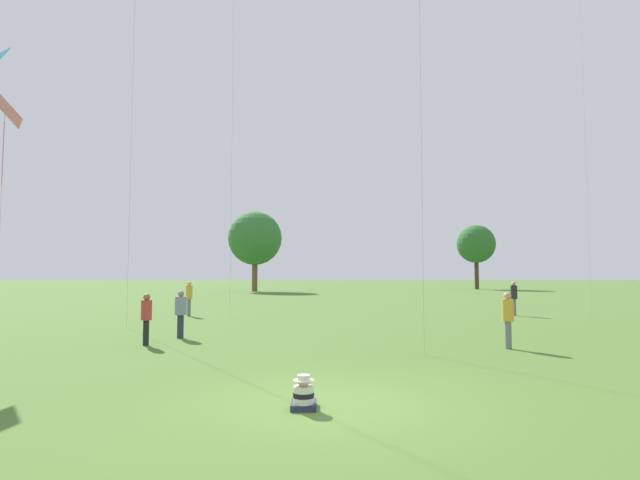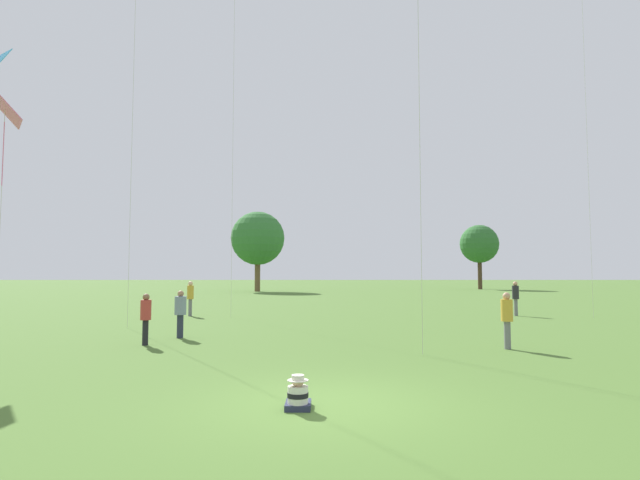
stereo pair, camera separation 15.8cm
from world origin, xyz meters
TOP-DOWN VIEW (x-y plane):
  - ground_plane at (0.00, 0.00)m, footprint 300.00×300.00m
  - seated_toddler at (-0.45, -0.32)m, footprint 0.42×0.52m
  - person_standing_0 at (9.98, 17.26)m, footprint 0.40×0.40m
  - person_standing_1 at (-6.73, 17.09)m, footprint 0.46×0.46m
  - person_standing_2 at (-4.84, 8.51)m, footprint 0.51×0.51m
  - person_standing_3 at (5.33, 6.05)m, footprint 0.45×0.45m
  - person_standing_4 at (-5.43, 6.82)m, footprint 0.35×0.35m
  - kite_1 at (-14.33, 13.02)m, footprint 1.20×1.07m
  - kite_4 at (-9.29, 5.72)m, footprint 1.37×1.45m
  - distant_tree_0 at (-7.56, 50.99)m, footprint 6.40×6.40m
  - distant_tree_1 at (21.60, 59.15)m, footprint 5.17×5.17m

SIDE VIEW (x-z plane):
  - ground_plane at x=0.00m, z-range 0.00..0.00m
  - seated_toddler at x=-0.45m, z-range -0.05..0.51m
  - person_standing_4 at x=-5.43m, z-range 0.15..1.72m
  - person_standing_2 at x=-4.84m, z-range 0.14..1.74m
  - person_standing_3 at x=5.33m, z-range 0.16..1.79m
  - person_standing_0 at x=9.98m, z-range 0.18..1.94m
  - person_standing_1 at x=-6.73m, z-range 0.18..1.96m
  - distant_tree_1 at x=21.60m, z-range 1.74..10.48m
  - distant_tree_0 at x=-7.56m, z-range 1.55..11.10m
  - kite_4 at x=-9.29m, z-range 3.15..10.60m
  - kite_1 at x=-14.33m, z-range 5.23..17.37m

